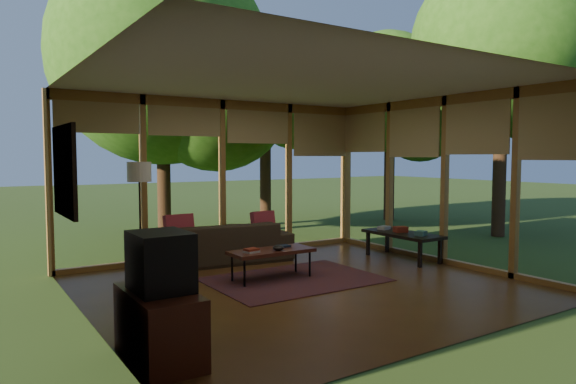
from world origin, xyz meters
TOP-DOWN VIEW (x-y plane):
  - floor at (0.00, 0.00)m, footprint 5.50×5.50m
  - ceiling at (0.00, 0.00)m, footprint 5.50×5.50m
  - wall_left at (-2.75, 0.00)m, footprint 0.04×5.00m
  - wall_front at (0.00, -2.50)m, footprint 5.50×0.04m
  - window_wall_back at (0.00, 2.50)m, footprint 5.50×0.12m
  - window_wall_right at (2.75, 0.00)m, footprint 0.12×5.00m
  - exterior_lawn at (8.00, 8.00)m, footprint 40.00×40.00m
  - tree_nw at (-0.17, 5.04)m, footprint 4.56×4.56m
  - tree_ne at (2.74, 5.76)m, footprint 2.96×2.96m
  - tree_se at (5.91, 1.25)m, footprint 3.71×3.71m
  - tree_far at (5.93, 4.67)m, footprint 3.23×3.23m
  - rug at (0.07, 0.36)m, footprint 2.34×1.66m
  - sofa at (-0.25, 2.00)m, footprint 2.32×1.12m
  - pillow_left at (-1.00, 1.95)m, footprint 0.45×0.24m
  - pillow_right at (0.50, 1.95)m, footprint 0.41×0.22m
  - ct_book_lower at (-0.53, 0.51)m, footprint 0.22×0.18m
  - ct_book_upper at (-0.53, 0.51)m, footprint 0.20×0.16m
  - ct_book_side at (0.07, 0.64)m, footprint 0.18×0.14m
  - ct_bowl at (-0.13, 0.46)m, footprint 0.16×0.16m
  - media_cabinet at (-2.47, -1.37)m, footprint 0.50×1.00m
  - television at (-2.45, -1.37)m, footprint 0.45×0.55m
  - console_book_a at (2.40, 0.17)m, footprint 0.25×0.22m
  - console_book_b at (2.40, 0.62)m, footprint 0.24×0.20m
  - console_book_c at (2.40, 1.02)m, footprint 0.24×0.20m
  - floor_lamp at (-1.53, 2.21)m, footprint 0.36×0.36m
  - coffee_table at (-0.18, 0.56)m, footprint 1.20×0.50m
  - side_console at (2.40, 0.57)m, footprint 0.60×1.40m
  - wall_painting at (-2.71, 1.40)m, footprint 0.06×1.35m

SIDE VIEW (x-z plane):
  - exterior_lawn at x=8.00m, z-range -0.01..-0.01m
  - floor at x=0.00m, z-range 0.00..0.00m
  - rug at x=0.07m, z-range 0.00..0.01m
  - media_cabinet at x=-2.47m, z-range 0.00..0.60m
  - sofa at x=-0.25m, z-range 0.00..0.65m
  - coffee_table at x=-0.18m, z-range 0.18..0.60m
  - side_console at x=2.40m, z-range 0.18..0.64m
  - ct_book_side at x=0.07m, z-range 0.42..0.45m
  - ct_book_lower at x=-0.53m, z-range 0.42..0.45m
  - ct_bowl at x=-0.13m, z-range 0.42..0.50m
  - ct_book_upper at x=-0.53m, z-range 0.45..0.49m
  - console_book_c at x=2.40m, z-range 0.46..0.51m
  - console_book_a at x=2.40m, z-range 0.45..0.53m
  - console_book_b at x=2.40m, z-range 0.46..0.55m
  - pillow_right at x=0.50m, z-range 0.37..0.80m
  - pillow_left at x=-1.00m, z-range 0.37..0.84m
  - television at x=-2.45m, z-range 0.60..1.10m
  - wall_left at x=-2.75m, z-range 0.00..2.70m
  - wall_front at x=0.00m, z-range 0.00..2.70m
  - window_wall_back at x=0.00m, z-range 0.00..2.70m
  - window_wall_right at x=2.75m, z-range 0.00..2.70m
  - floor_lamp at x=-1.53m, z-range 0.58..2.23m
  - wall_painting at x=-2.71m, z-range 0.98..2.12m
  - ceiling at x=0.00m, z-range 2.70..2.70m
  - tree_far at x=5.93m, z-range 0.91..5.97m
  - tree_ne at x=2.74m, z-range 1.12..6.35m
  - tree_nw at x=-0.17m, z-range 0.77..6.88m
  - tree_se at x=5.91m, z-range 1.13..7.11m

